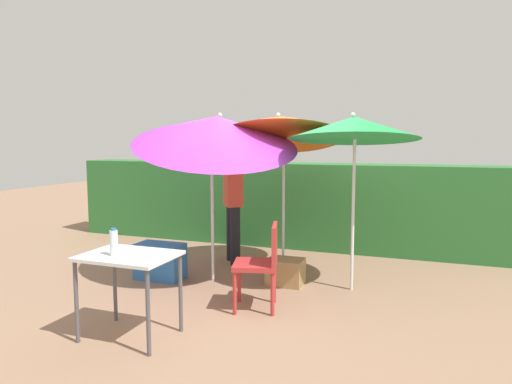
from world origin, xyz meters
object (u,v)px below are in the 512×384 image
Objects in this scene: chair_plastic at (262,261)px; folding_table at (129,264)px; bottle_water at (114,243)px; person_vendor at (233,198)px; umbrella_yellow at (281,127)px; umbrella_orange at (354,128)px; cooler_box at (160,261)px; crate_cardboard at (285,272)px; umbrella_rainbow at (216,131)px.

chair_plastic is 1.37m from folding_table.
person_vendor is at bearing 91.04° from bottle_water.
bottle_water is at bearing -104.40° from umbrella_yellow.
umbrella_yellow is 2.09m from chair_plastic.
cooler_box is at bearing -169.94° from umbrella_orange.
umbrella_orange is 1.12× the size of person_vendor.
umbrella_yellow is at bearing 77.04° from folding_table.
crate_cardboard is 2.32m from bottle_water.
cooler_box is 0.75× the size of folding_table.
person_vendor is at bearing 174.45° from umbrella_yellow.
crate_cardboard is (-0.77, -0.09, -1.72)m from umbrella_orange.
umbrella_rainbow is 2.15m from folding_table.
umbrella_rainbow is 1.76m from chair_plastic.
umbrella_rainbow is at bearing 139.59° from chair_plastic.
person_vendor reaches higher than chair_plastic.
umbrella_rainbow reaches higher than crate_cardboard.
umbrella_orange is 3.51× the size of cooler_box.
crate_cardboard is at bearing 64.53° from bottle_water.
person_vendor is 1.38m from cooler_box.
umbrella_yellow is 2.63× the size of chair_plastic.
cooler_box is at bearing -164.17° from umbrella_rainbow.
folding_table is (0.69, -1.59, 0.43)m from cooler_box.
cooler_box is at bearing -117.76° from person_vendor.
bottle_water is at bearing -92.96° from umbrella_rainbow.
umbrella_orange is at bearing 50.80° from folding_table.
folding_table is at bearing -102.96° from umbrella_yellow.
umbrella_yellow reaches higher than person_vendor.
person_vendor is 2.11× the size of chair_plastic.
umbrella_yellow is at bearing 53.30° from umbrella_rainbow.
crate_cardboard is (1.55, 0.33, -0.07)m from cooler_box.
crate_cardboard is 0.54× the size of folding_table.
bottle_water is (-0.95, -1.14, 0.36)m from chair_plastic.
umbrella_orange is 2.88m from cooler_box.
bottle_water is (-0.10, -1.87, -1.00)m from umbrella_rainbow.
person_vendor is at bearing 62.24° from cooler_box.
umbrella_rainbow is at bearing 15.83° from cooler_box.
person_vendor is at bearing 143.96° from crate_cardboard.
umbrella_yellow is 2.34m from cooler_box.
person_vendor is at bearing 122.35° from chair_plastic.
person_vendor is (-0.73, 0.07, -0.98)m from umbrella_yellow.
umbrella_yellow reaches higher than crate_cardboard.
umbrella_orange is 2.88m from bottle_water.
bottle_water reaches higher than crate_cardboard.
chair_plastic is 0.93m from crate_cardboard.
person_vendor is at bearing 160.10° from umbrella_orange.
chair_plastic is at bearing 50.00° from bottle_water.
umbrella_orange reaches higher than bottle_water.
folding_table is (0.14, -2.64, -0.28)m from person_vendor.
bottle_water is (-1.72, -2.08, -1.02)m from umbrella_orange.
cooler_box is (-0.70, -0.20, -1.63)m from umbrella_rainbow.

